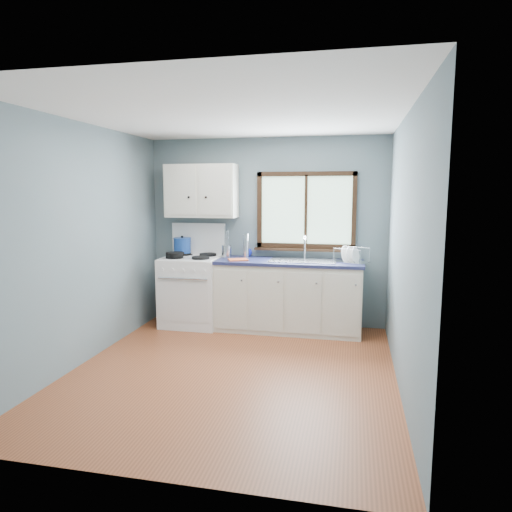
% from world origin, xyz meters
% --- Properties ---
extents(floor, '(3.20, 3.60, 0.02)m').
position_xyz_m(floor, '(0.00, 0.00, -0.01)').
color(floor, brown).
rests_on(floor, ground).
extents(ceiling, '(3.20, 3.60, 0.02)m').
position_xyz_m(ceiling, '(0.00, 0.00, 2.51)').
color(ceiling, white).
rests_on(ceiling, wall_back).
extents(wall_back, '(3.20, 0.02, 2.50)m').
position_xyz_m(wall_back, '(0.00, 1.81, 1.25)').
color(wall_back, slate).
rests_on(wall_back, ground).
extents(wall_front, '(3.20, 0.02, 2.50)m').
position_xyz_m(wall_front, '(0.00, -1.81, 1.25)').
color(wall_front, slate).
rests_on(wall_front, ground).
extents(wall_left, '(0.02, 3.60, 2.50)m').
position_xyz_m(wall_left, '(-1.61, 0.00, 1.25)').
color(wall_left, slate).
rests_on(wall_left, ground).
extents(wall_right, '(0.02, 3.60, 2.50)m').
position_xyz_m(wall_right, '(1.61, 0.00, 1.25)').
color(wall_right, slate).
rests_on(wall_right, ground).
extents(gas_range, '(0.76, 0.69, 1.36)m').
position_xyz_m(gas_range, '(-0.95, 1.47, 0.49)').
color(gas_range, white).
rests_on(gas_range, floor).
extents(base_cabinets, '(1.85, 0.60, 0.88)m').
position_xyz_m(base_cabinets, '(0.36, 1.49, 0.41)').
color(base_cabinets, beige).
rests_on(base_cabinets, floor).
extents(countertop, '(1.89, 0.64, 0.04)m').
position_xyz_m(countertop, '(0.36, 1.49, 0.90)').
color(countertop, '#181C3F').
rests_on(countertop, base_cabinets).
extents(sink, '(0.84, 0.46, 0.44)m').
position_xyz_m(sink, '(0.54, 1.49, 0.86)').
color(sink, silver).
rests_on(sink, countertop).
extents(window, '(1.36, 0.10, 1.03)m').
position_xyz_m(window, '(0.54, 1.77, 1.48)').
color(window, '#9EC6A8').
rests_on(window, wall_back).
extents(upper_cabinets, '(0.95, 0.35, 0.70)m').
position_xyz_m(upper_cabinets, '(-0.85, 1.63, 1.80)').
color(upper_cabinets, beige).
rests_on(upper_cabinets, wall_back).
extents(skillet, '(0.36, 0.25, 0.05)m').
position_xyz_m(skillet, '(-1.11, 1.30, 0.98)').
color(skillet, black).
rests_on(skillet, gas_range).
extents(stockpot, '(0.30, 0.30, 0.24)m').
position_xyz_m(stockpot, '(-1.14, 1.62, 1.07)').
color(stockpot, navy).
rests_on(stockpot, gas_range).
extents(utensil_crock, '(0.16, 0.16, 0.42)m').
position_xyz_m(utensil_crock, '(-0.50, 1.59, 1.01)').
color(utensil_crock, silver).
rests_on(utensil_crock, countertop).
extents(thermos, '(0.09, 0.09, 0.32)m').
position_xyz_m(thermos, '(-0.23, 1.59, 1.08)').
color(thermos, silver).
rests_on(thermos, countertop).
extents(soap_bottle, '(0.12, 0.12, 0.28)m').
position_xyz_m(soap_bottle, '(-0.24, 1.72, 1.06)').
color(soap_bottle, '#1929DB').
rests_on(soap_bottle, countertop).
extents(dish_towel, '(0.29, 0.26, 0.02)m').
position_xyz_m(dish_towel, '(-0.28, 1.36, 0.93)').
color(dish_towel, '#D55831').
rests_on(dish_towel, countertop).
extents(dish_rack, '(0.46, 0.42, 0.20)m').
position_xyz_m(dish_rack, '(1.13, 1.49, 0.97)').
color(dish_rack, silver).
rests_on(dish_rack, countertop).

